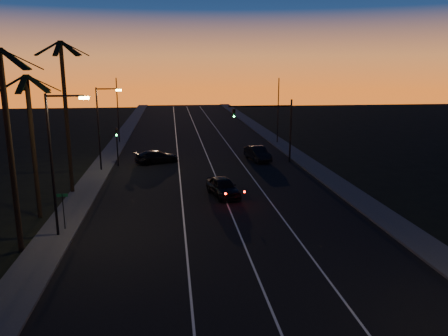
{
  "coord_description": "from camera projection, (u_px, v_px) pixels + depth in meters",
  "views": [
    {
      "loc": [
        -3.69,
        -7.01,
        10.58
      ],
      "look_at": [
        0.03,
        23.57,
        3.35
      ],
      "focal_mm": 35.0,
      "sensor_mm": 36.0,
      "label": 1
    }
  ],
  "objects": [
    {
      "name": "palm_near",
      "position": [
        8.0,
        131.0,
        23.92
      ],
      "size": [
        4.25,
        4.16,
        11.53
      ],
      "color": "black",
      "rests_on": "ground"
    },
    {
      "name": "sidewalk_right",
      "position": [
        337.0,
        184.0,
        39.91
      ],
      "size": [
        2.4,
        170.0,
        0.16
      ],
      "primitive_type": "cube",
      "color": "#3A3A37",
      "rests_on": "ground"
    },
    {
      "name": "streetlight_left_far",
      "position": [
        101.0,
        122.0,
        43.94
      ],
      "size": [
        2.55,
        0.26,
        8.5
      ],
      "color": "black",
      "rests_on": "ground"
    },
    {
      "name": "cross_car",
      "position": [
        157.0,
        157.0,
        48.53
      ],
      "size": [
        5.27,
        3.6,
        1.42
      ],
      "color": "black",
      "rests_on": "road"
    },
    {
      "name": "streetlight_left_near",
      "position": [
        56.0,
        155.0,
        26.48
      ],
      "size": [
        2.55,
        0.26,
        9.0
      ],
      "color": "black",
      "rests_on": "ground"
    },
    {
      "name": "street_sign",
      "position": [
        63.0,
        207.0,
        28.27
      ],
      "size": [
        0.7,
        0.06,
        2.6
      ],
      "color": "black",
      "rests_on": "ground"
    },
    {
      "name": "signal_mast",
      "position": [
        270.0,
        120.0,
        48.02
      ],
      "size": [
        7.1,
        0.41,
        7.0
      ],
      "color": "black",
      "rests_on": "ground"
    },
    {
      "name": "road",
      "position": [
        215.0,
        188.0,
        38.62
      ],
      "size": [
        20.0,
        170.0,
        0.01
      ],
      "primitive_type": "cube",
      "color": "black",
      "rests_on": "ground"
    },
    {
      "name": "signal_post",
      "position": [
        117.0,
        140.0,
        46.49
      ],
      "size": [
        0.28,
        0.37,
        4.2
      ],
      "color": "black",
      "rests_on": "ground"
    },
    {
      "name": "lane_stripe_left",
      "position": [
        181.0,
        189.0,
        38.26
      ],
      "size": [
        0.12,
        160.0,
        0.01
      ],
      "primitive_type": "cube",
      "color": "silver",
      "rests_on": "road"
    },
    {
      "name": "far_pole_left",
      "position": [
        118.0,
        111.0,
        60.46
      ],
      "size": [
        0.14,
        0.14,
        9.0
      ],
      "primitive_type": "cylinder",
      "color": "black",
      "rests_on": "ground"
    },
    {
      "name": "lead_car",
      "position": [
        223.0,
        187.0,
        36.17
      ],
      "size": [
        2.9,
        5.39,
        1.57
      ],
      "color": "black",
      "rests_on": "road"
    },
    {
      "name": "palm_far",
      "position": [
        65.0,
        103.0,
        35.45
      ],
      "size": [
        4.25,
        4.16,
        12.53
      ],
      "color": "black",
      "rests_on": "ground"
    },
    {
      "name": "sidewalk_left",
      "position": [
        85.0,
        192.0,
        37.28
      ],
      "size": [
        2.4,
        170.0,
        0.16
      ],
      "primitive_type": "cube",
      "color": "#3A3A37",
      "rests_on": "ground"
    },
    {
      "name": "right_car",
      "position": [
        258.0,
        154.0,
        49.83
      ],
      "size": [
        2.52,
        5.08,
        1.6
      ],
      "color": "black",
      "rests_on": "road"
    },
    {
      "name": "palm_mid",
      "position": [
        32.0,
        131.0,
        29.84
      ],
      "size": [
        4.25,
        4.16,
        10.03
      ],
      "color": "black",
      "rests_on": "ground"
    },
    {
      "name": "lane_stripe_right",
      "position": [
        259.0,
        187.0,
        39.08
      ],
      "size": [
        0.12,
        160.0,
        0.01
      ],
      "primitive_type": "cube",
      "color": "silver",
      "rests_on": "road"
    },
    {
      "name": "lane_stripe_mid",
      "position": [
        221.0,
        188.0,
        38.67
      ],
      "size": [
        0.12,
        160.0,
        0.01
      ],
      "primitive_type": "cube",
      "color": "silver",
      "rests_on": "road"
    },
    {
      "name": "far_pole_right",
      "position": [
        278.0,
        111.0,
        60.14
      ],
      "size": [
        0.14,
        0.14,
        9.0
      ],
      "primitive_type": "cylinder",
      "color": "black",
      "rests_on": "ground"
    }
  ]
}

